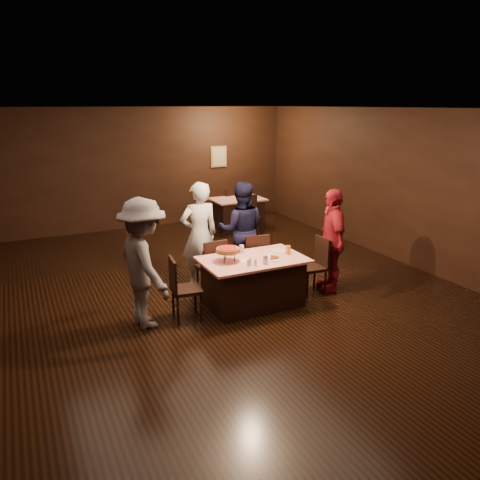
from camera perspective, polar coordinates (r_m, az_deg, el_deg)
name	(u,v)px	position (r m, az deg, el deg)	size (l,w,h in m)	color
room	(216,166)	(7.31, -2.99, 8.95)	(10.00, 10.04, 3.02)	black
main_table	(253,282)	(7.35, 1.58, -5.12)	(1.60, 1.00, 0.77)	red
back_table	(238,213)	(11.89, -0.29, 3.26)	(1.30, 0.90, 0.77)	#AC120B
chair_far_left	(211,266)	(7.80, -3.57, -3.16)	(0.42, 0.42, 0.95)	black
chair_far_right	(253,259)	(8.12, 1.65, -2.34)	(0.42, 0.42, 0.95)	black
chair_end_left	(186,288)	(6.92, -6.57, -5.85)	(0.42, 0.42, 0.95)	black
chair_end_right	(312,266)	(7.86, 8.73, -3.17)	(0.42, 0.42, 0.95)	black
chair_back_near	(250,216)	(11.26, 1.25, 2.98)	(0.42, 0.42, 0.95)	black
chair_back_far	(228,206)	(12.41, -1.50, 4.22)	(0.42, 0.42, 0.95)	black
diner_white_jacket	(199,235)	(8.01, -4.97, 0.63)	(0.67, 0.44, 1.83)	silver
diner_navy_hoodie	(241,230)	(8.41, 0.17, 1.19)	(0.85, 0.66, 1.75)	black
diner_grey_knit	(144,264)	(6.64, -11.63, -2.84)	(1.20, 0.69, 1.86)	slate
diner_red_shirt	(332,240)	(7.97, 11.12, -0.01)	(1.02, 0.43, 1.75)	maroon
pizza_stand	(228,250)	(7.04, -1.46, -1.21)	(0.38, 0.38, 0.22)	black
plate_with_slice	(273,258)	(7.18, 4.04, -2.21)	(0.25, 0.25, 0.06)	white
plate_empty	(279,251)	(7.60, 4.76, -1.31)	(0.25, 0.25, 0.01)	white
glass_front_left	(265,259)	(6.97, 3.11, -2.38)	(0.08, 0.08, 0.14)	silver
glass_amber	(288,250)	(7.44, 5.89, -1.22)	(0.08, 0.08, 0.14)	#BF7F26
glass_back	(242,249)	(7.43, 0.20, -1.16)	(0.08, 0.08, 0.14)	silver
condiments	(251,263)	(6.89, 1.37, -2.77)	(0.17, 0.10, 0.09)	silver
napkin_center	(270,256)	(7.36, 3.68, -1.92)	(0.16, 0.16, 0.01)	white
napkin_left	(246,261)	(7.11, 0.72, -2.54)	(0.16, 0.16, 0.01)	white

